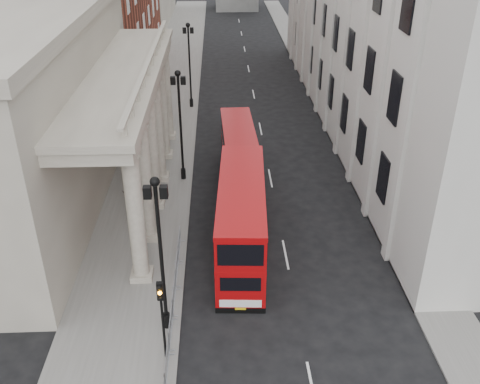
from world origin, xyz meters
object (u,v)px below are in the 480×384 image
Objects in this scene: lamp_post_mid at (180,119)px; bus_near at (242,218)px; bus_far at (239,155)px; pedestrian_a at (131,200)px; pedestrian_c at (142,175)px; traffic_light at (161,307)px; lamp_post_north at (189,60)px; lamp_post_south at (160,246)px; pedestrian_b at (128,193)px.

bus_near is (3.96, -9.73, -2.48)m from lamp_post_mid.
bus_near is at bearing -67.84° from lamp_post_mid.
bus_far is 5.89× the size of pedestrian_a.
pedestrian_c is at bearing -177.39° from bus_far.
bus_near is (3.86, 8.28, -0.67)m from traffic_light.
lamp_post_north is at bearing 90.17° from traffic_light.
lamp_post_north is at bearing 90.00° from lamp_post_south.
bus_far reaches higher than pedestrian_c.
pedestrian_a is (-3.25, -20.67, -3.98)m from lamp_post_north.
bus_near is at bearing -81.24° from lamp_post_north.
lamp_post_mid is at bearing -125.60° from pedestrian_b.
bus_near is 6.71× the size of pedestrian_a.
lamp_post_mid reaches higher than bus_near.
pedestrian_b is at bearing -159.78° from bus_far.
pedestrian_b is at bearing 84.60° from pedestrian_a.
lamp_post_mid and lamp_post_north have the same top height.
lamp_post_mid is 10.80m from bus_near.
lamp_post_south is at bearing -98.63° from pedestrian_a.
bus_near is 11.36m from pedestrian_c.
traffic_light reaches higher than bus_far.
bus_near is at bearing -25.23° from pedestrian_c.
bus_far is at bearing 74.99° from lamp_post_south.
pedestrian_a is 1.04× the size of pedestrian_b.
pedestrian_a reaches higher than pedestrian_b.
lamp_post_south reaches higher than pedestrian_b.
bus_near is at bearing 57.68° from lamp_post_south.
bus_near reaches higher than pedestrian_b.
traffic_light is (0.10, -18.02, -1.80)m from lamp_post_mid.
traffic_light is at bearing 115.04° from pedestrian_b.
lamp_post_north is 34.07m from traffic_light.
lamp_post_south is 16.00m from lamp_post_mid.
lamp_post_mid is 16.00m from lamp_post_north.
pedestrian_a is 1.23m from pedestrian_b.
bus_far reaches higher than pedestrian_a.
pedestrian_b is (-3.75, 14.51, -2.21)m from traffic_light.
pedestrian_c is at bearing -93.74° from pedestrian_b.
lamp_post_north is (0.00, 16.00, 0.00)m from lamp_post_mid.
traffic_light is 17.55m from pedestrian_c.
lamp_post_south is 0.87× the size of bus_far.
lamp_post_mid is at bearing -90.00° from lamp_post_north.
lamp_post_mid is 5.04m from bus_far.
bus_far is at bearing -4.34° from lamp_post_mid.
lamp_post_south is 7.82m from bus_near.
lamp_post_south is at bearing -52.20° from pedestrian_c.
pedestrian_a is 1.04× the size of pedestrian_c.
lamp_post_south reaches higher than traffic_light.
pedestrian_b is at bearing 143.83° from bus_near.
lamp_post_south is 12.44m from pedestrian_a.
lamp_post_north is 5.32× the size of pedestrian_b.
lamp_post_south is 5.11× the size of pedestrian_a.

